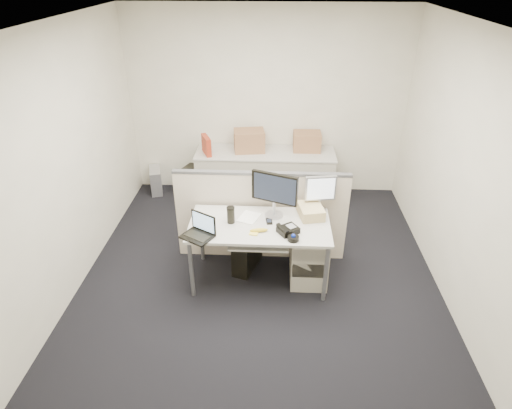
# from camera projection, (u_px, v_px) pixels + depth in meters

# --- Properties ---
(floor) EXTENTS (4.00, 4.50, 0.01)m
(floor) POSITION_uv_depth(u_px,v_px,m) (259.00, 278.00, 4.91)
(floor) COLOR black
(floor) RESTS_ON ground
(ceiling) EXTENTS (4.00, 4.50, 0.01)m
(ceiling) POSITION_uv_depth(u_px,v_px,m) (261.00, 25.00, 3.56)
(ceiling) COLOR white
(ceiling) RESTS_ON ground
(wall_back) EXTENTS (4.00, 0.02, 2.70)m
(wall_back) POSITION_uv_depth(u_px,v_px,m) (267.00, 104.00, 6.18)
(wall_back) COLOR #EDE5CD
(wall_back) RESTS_ON ground
(wall_front) EXTENTS (4.00, 0.02, 2.70)m
(wall_front) POSITION_uv_depth(u_px,v_px,m) (242.00, 353.00, 2.28)
(wall_front) COLOR #EDE5CD
(wall_front) RESTS_ON ground
(wall_left) EXTENTS (0.02, 4.50, 2.70)m
(wall_left) POSITION_uv_depth(u_px,v_px,m) (62.00, 167.00, 4.32)
(wall_left) COLOR #EDE5CD
(wall_left) RESTS_ON ground
(wall_right) EXTENTS (0.02, 4.50, 2.70)m
(wall_right) POSITION_uv_depth(u_px,v_px,m) (466.00, 176.00, 4.14)
(wall_right) COLOR #EDE5CD
(wall_right) RESTS_ON ground
(desk) EXTENTS (1.50, 0.75, 0.73)m
(desk) POSITION_uv_depth(u_px,v_px,m) (260.00, 229.00, 4.57)
(desk) COLOR beige
(desk) RESTS_ON floor
(keyboard_tray) EXTENTS (0.62, 0.32, 0.02)m
(keyboard_tray) POSITION_uv_depth(u_px,v_px,m) (259.00, 242.00, 4.44)
(keyboard_tray) COLOR beige
(keyboard_tray) RESTS_ON desk
(drawer_pedestal) EXTENTS (0.40, 0.55, 0.65)m
(drawer_pedestal) POSITION_uv_depth(u_px,v_px,m) (309.00, 254.00, 4.76)
(drawer_pedestal) COLOR #BBB6A4
(drawer_pedestal) RESTS_ON floor
(cubicle_partition) EXTENTS (2.00, 0.06, 1.10)m
(cubicle_partition) POSITION_uv_depth(u_px,v_px,m) (261.00, 217.00, 5.01)
(cubicle_partition) COLOR beige
(cubicle_partition) RESTS_ON floor
(back_counter) EXTENTS (2.00, 0.60, 0.72)m
(back_counter) POSITION_uv_depth(u_px,v_px,m) (265.00, 176.00, 6.39)
(back_counter) COLOR #BBB6A4
(back_counter) RESTS_ON floor
(monitor_main) EXTENTS (0.55, 0.37, 0.51)m
(monitor_main) POSITION_uv_depth(u_px,v_px,m) (274.00, 195.00, 4.56)
(monitor_main) COLOR black
(monitor_main) RESTS_ON desk
(monitor_small) EXTENTS (0.36, 0.22, 0.42)m
(monitor_small) POSITION_uv_depth(u_px,v_px,m) (320.00, 194.00, 4.68)
(monitor_small) COLOR #B7B7BC
(monitor_small) RESTS_ON desk
(laptop) EXTENTS (0.38, 0.35, 0.23)m
(laptop) POSITION_uv_depth(u_px,v_px,m) (196.00, 228.00, 4.27)
(laptop) COLOR black
(laptop) RESTS_ON desk
(trackball) EXTENTS (0.15, 0.15, 0.04)m
(trackball) POSITION_uv_depth(u_px,v_px,m) (293.00, 238.00, 4.27)
(trackball) COLOR black
(trackball) RESTS_ON desk
(desk_phone) EXTENTS (0.25, 0.24, 0.06)m
(desk_phone) POSITION_uv_depth(u_px,v_px,m) (288.00, 230.00, 4.38)
(desk_phone) COLOR black
(desk_phone) RESTS_ON desk
(paper_stack) EXTENTS (0.27, 0.30, 0.01)m
(paper_stack) POSITION_uv_depth(u_px,v_px,m) (249.00, 217.00, 4.65)
(paper_stack) COLOR white
(paper_stack) RESTS_ON desk
(sticky_pad) EXTENTS (0.10, 0.10, 0.01)m
(sticky_pad) POSITION_uv_depth(u_px,v_px,m) (254.00, 233.00, 4.38)
(sticky_pad) COLOR #FFE34B
(sticky_pad) RESTS_ON desk
(travel_mug) EXTENTS (0.09, 0.09, 0.17)m
(travel_mug) POSITION_uv_depth(u_px,v_px,m) (231.00, 215.00, 4.53)
(travel_mug) COLOR black
(travel_mug) RESTS_ON desk
(banana) EXTENTS (0.19, 0.08, 0.04)m
(banana) POSITION_uv_depth(u_px,v_px,m) (259.00, 230.00, 4.40)
(banana) COLOR gold
(banana) RESTS_ON desk
(cellphone) EXTENTS (0.08, 0.12, 0.02)m
(cellphone) POSITION_uv_depth(u_px,v_px,m) (269.00, 221.00, 4.57)
(cellphone) COLOR black
(cellphone) RESTS_ON desk
(manila_folders) EXTENTS (0.31, 0.36, 0.12)m
(manila_folders) POSITION_uv_depth(u_px,v_px,m) (311.00, 211.00, 4.66)
(manila_folders) COLOR tan
(manila_folders) RESTS_ON desk
(keyboard) EXTENTS (0.42, 0.21, 0.02)m
(keyboard) POSITION_uv_depth(u_px,v_px,m) (254.00, 238.00, 4.46)
(keyboard) COLOR black
(keyboard) RESTS_ON keyboard_tray
(pc_tower_desk) EXTENTS (0.34, 0.52, 0.45)m
(pc_tower_desk) POSITION_uv_depth(u_px,v_px,m) (247.00, 251.00, 4.97)
(pc_tower_desk) COLOR black
(pc_tower_desk) RESTS_ON floor
(pc_tower_spare_dark) EXTENTS (0.32, 0.46, 0.40)m
(pc_tower_spare_dark) POSITION_uv_depth(u_px,v_px,m) (189.00, 180.00, 6.61)
(pc_tower_spare_dark) COLOR black
(pc_tower_spare_dark) RESTS_ON floor
(pc_tower_spare_silver) EXTENTS (0.27, 0.43, 0.38)m
(pc_tower_spare_silver) POSITION_uv_depth(u_px,v_px,m) (156.00, 180.00, 6.64)
(pc_tower_spare_silver) COLOR #B7B7BC
(pc_tower_spare_silver) RESTS_ON floor
(cardboard_box_left) EXTENTS (0.47, 0.38, 0.32)m
(cardboard_box_left) POSITION_uv_depth(u_px,v_px,m) (249.00, 141.00, 6.19)
(cardboard_box_left) COLOR #956B42
(cardboard_box_left) RESTS_ON back_counter
(cardboard_box_right) EXTENTS (0.40, 0.31, 0.28)m
(cardboard_box_right) POSITION_uv_depth(u_px,v_px,m) (307.00, 142.00, 6.22)
(cardboard_box_right) COLOR #956B42
(cardboard_box_right) RESTS_ON back_counter
(red_binder) EXTENTS (0.18, 0.31, 0.28)m
(red_binder) POSITION_uv_depth(u_px,v_px,m) (206.00, 146.00, 6.09)
(red_binder) COLOR #A9321B
(red_binder) RESTS_ON back_counter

